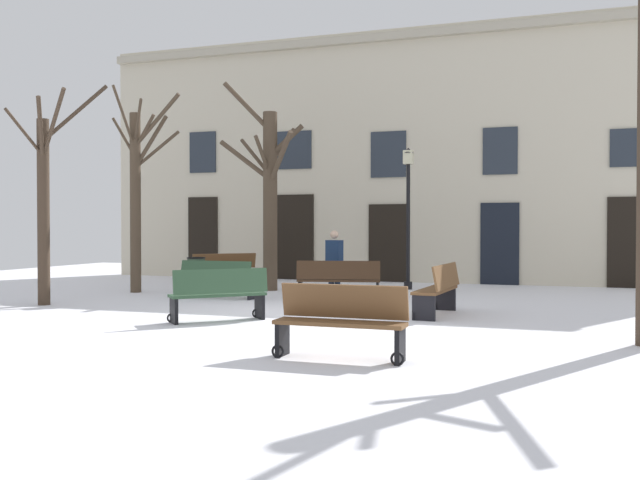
{
  "coord_description": "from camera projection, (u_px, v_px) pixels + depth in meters",
  "views": [
    {
      "loc": [
        4.65,
        -11.91,
        1.64
      ],
      "look_at": [
        0.0,
        1.69,
        1.37
      ],
      "focal_mm": 39.18,
      "sensor_mm": 36.0,
      "label": 1
    }
  ],
  "objects": [
    {
      "name": "ground_plane",
      "position": [
        290.0,
        316.0,
        12.8
      ],
      "size": [
        30.45,
        30.45,
        0.0
      ],
      "primitive_type": "plane",
      "color": "white"
    },
    {
      "name": "building_facade",
      "position": [
        395.0,
        155.0,
        20.93
      ],
      "size": [
        19.03,
        0.6,
        7.54
      ],
      "color": "beige",
      "rests_on": "ground"
    },
    {
      "name": "tree_foreground",
      "position": [
        269.0,
        191.0,
        17.96
      ],
      "size": [
        2.32,
        1.53,
        5.35
      ],
      "color": "#4C3D2D",
      "rests_on": "ground"
    },
    {
      "name": "tree_left_of_center",
      "position": [
        137.0,
        190.0,
        17.42
      ],
      "size": [
        1.91,
        1.78,
        5.04
      ],
      "color": "#4C3D2D",
      "rests_on": "ground"
    },
    {
      "name": "tree_near_facade",
      "position": [
        45.0,
        200.0,
        14.58
      ],
      "size": [
        1.3,
        1.85,
        4.73
      ],
      "color": "#423326",
      "rests_on": "ground"
    },
    {
      "name": "streetlamp",
      "position": [
        408.0,
        203.0,
        18.29
      ],
      "size": [
        0.3,
        0.3,
        3.72
      ],
      "color": "black",
      "rests_on": "ground"
    },
    {
      "name": "litter_bin",
      "position": [
        196.0,
        274.0,
        17.84
      ],
      "size": [
        0.48,
        0.48,
        0.87
      ],
      "color": "#2D3D2D",
      "rests_on": "ground"
    },
    {
      "name": "bench_far_corner",
      "position": [
        439.0,
        289.0,
        12.9
      ],
      "size": [
        0.62,
        1.85,
        0.96
      ],
      "rotation": [
        0.0,
        0.0,
        4.64
      ],
      "color": "brown",
      "rests_on": "ground"
    },
    {
      "name": "bench_back_to_back_right",
      "position": [
        219.0,
        294.0,
        12.06
      ],
      "size": [
        1.51,
        1.48,
        0.92
      ],
      "rotation": [
        0.0,
        0.0,
        3.91
      ],
      "color": "#2D4C33",
      "rests_on": "ground"
    },
    {
      "name": "bench_back_to_back_left",
      "position": [
        226.0,
        269.0,
        19.77
      ],
      "size": [
        1.69,
        1.65,
        0.89
      ],
      "rotation": [
        0.0,
        0.0,
        0.77
      ],
      "color": "brown",
      "rests_on": "ground"
    },
    {
      "name": "bench_near_lamp",
      "position": [
        218.0,
        278.0,
        16.03
      ],
      "size": [
        1.86,
        0.56,
        0.87
      ],
      "rotation": [
        0.0,
        0.0,
        3.08
      ],
      "color": "#2D4C33",
      "rests_on": "ground"
    },
    {
      "name": "bench_by_litter_bin",
      "position": [
        341.0,
        320.0,
        8.66
      ],
      "size": [
        1.7,
        0.45,
        0.92
      ],
      "rotation": [
        0.0,
        0.0,
        6.28
      ],
      "color": "brown",
      "rests_on": "ground"
    },
    {
      "name": "bench_near_center_tree",
      "position": [
        339.0,
        279.0,
        15.78
      ],
      "size": [
        1.95,
        0.9,
        0.89
      ],
      "rotation": [
        0.0,
        0.0,
        3.38
      ],
      "color": "#3D2819",
      "rests_on": "ground"
    },
    {
      "name": "person_crossing_plaza",
      "position": [
        334.0,
        260.0,
        16.74
      ],
      "size": [
        0.43,
        0.32,
        1.56
      ],
      "rotation": [
        0.0,
        0.0,
        2.85
      ],
      "color": "black",
      "rests_on": "ground"
    }
  ]
}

